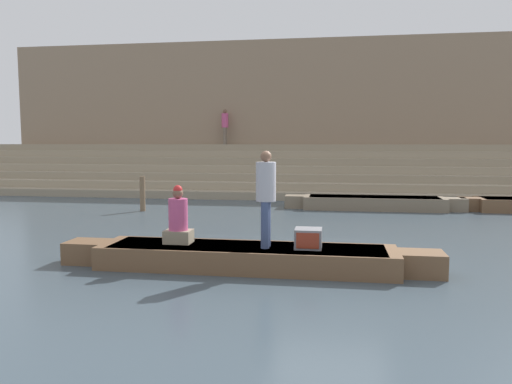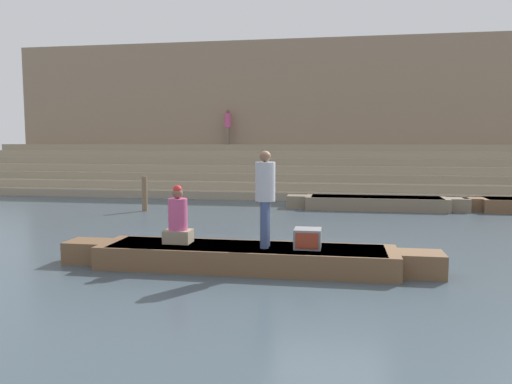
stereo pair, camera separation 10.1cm
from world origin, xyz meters
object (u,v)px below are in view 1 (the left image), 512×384
person_on_steps (225,124)px  moored_boat_shore (373,203)px  rowboat_main (246,257)px  mooring_post (142,194)px  person_rowing (178,220)px  tv_set (308,238)px  person_standing (266,192)px

person_on_steps → moored_boat_shore: bearing=130.4°
rowboat_main → moored_boat_shore: size_ratio=1.15×
mooring_post → rowboat_main: bearing=-55.6°
person_on_steps → rowboat_main: bearing=100.1°
person_rowing → mooring_post: size_ratio=0.93×
mooring_post → tv_set: bearing=-49.7°
person_standing → person_on_steps: (-4.32, 16.01, 1.82)m
moored_boat_shore → mooring_post: 8.06m
moored_boat_shore → mooring_post: (-7.87, -1.68, 0.36)m
person_rowing → moored_boat_shore: bearing=54.9°
mooring_post → person_on_steps: 9.28m
rowboat_main → mooring_post: (-4.89, 7.15, 0.37)m
person_standing → mooring_post: bearing=128.4°
rowboat_main → person_on_steps: 16.74m
person_rowing → rowboat_main: bearing=-12.6°
tv_set → person_rowing: bearing=-178.5°
person_rowing → moored_boat_shore: person_rowing is taller
person_rowing → tv_set: (2.50, -0.09, -0.26)m
moored_boat_shore → mooring_post: bearing=-168.0°
person_on_steps → mooring_post: bearing=80.2°
person_rowing → tv_set: bearing=-10.7°
tv_set → moored_boat_shore: (1.82, 8.83, -0.37)m
rowboat_main → person_standing: 1.28m
tv_set → moored_boat_shore: tv_set is taller
person_rowing → person_on_steps: 16.28m
person_standing → person_on_steps: bearing=107.2°
person_standing → tv_set: bearing=4.2°
person_rowing → person_on_steps: person_on_steps is taller
tv_set → mooring_post: (-6.05, 7.14, -0.01)m
person_standing → person_rowing: (-1.72, 0.11, -0.58)m
rowboat_main → mooring_post: size_ratio=5.95×
person_standing → person_on_steps: person_on_steps is taller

